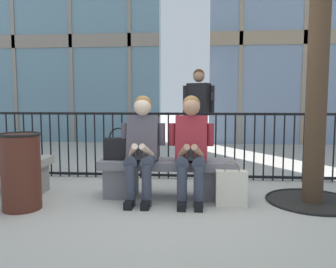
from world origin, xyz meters
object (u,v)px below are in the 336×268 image
(seated_person_companion, at_px, (191,145))
(shopping_bag, at_px, (231,188))
(trash_can, at_px, (21,170))
(handbag_on_bench, at_px, (119,148))
(bystander_at_railing, at_px, (199,109))
(stone_bench, at_px, (167,175))
(seated_person_with_phone, at_px, (142,144))

(seated_person_companion, distance_m, shopping_bag, 0.65)
(trash_can, bearing_deg, handbag_on_bench, 31.95)
(handbag_on_bench, relative_size, shopping_bag, 0.78)
(trash_can, bearing_deg, bystander_at_railing, 54.33)
(stone_bench, bearing_deg, bystander_at_railing, 79.53)
(shopping_bag, bearing_deg, seated_person_with_phone, 171.35)
(seated_person_with_phone, relative_size, shopping_bag, 2.46)
(seated_person_companion, bearing_deg, bystander_at_railing, 87.54)
(bystander_at_railing, bearing_deg, seated_person_companion, -92.46)
(stone_bench, height_order, seated_person_companion, seated_person_companion)
(stone_bench, distance_m, seated_person_companion, 0.49)
(stone_bench, xyz_separation_m, shopping_bag, (0.73, -0.28, -0.07))
(stone_bench, bearing_deg, trash_can, -158.73)
(seated_person_with_phone, xyz_separation_m, seated_person_companion, (0.57, 0.00, 0.00))
(handbag_on_bench, distance_m, bystander_at_railing, 2.29)
(stone_bench, relative_size, handbag_on_bench, 4.18)
(handbag_on_bench, bearing_deg, bystander_at_railing, 64.90)
(shopping_bag, relative_size, trash_can, 0.61)
(seated_person_with_phone, xyz_separation_m, trash_can, (-1.22, -0.46, -0.23))
(handbag_on_bench, height_order, trash_can, handbag_on_bench)
(bystander_at_railing, bearing_deg, seated_person_with_phone, -106.95)
(stone_bench, xyz_separation_m, bystander_at_railing, (0.38, 2.03, 0.73))
(bystander_at_railing, bearing_deg, shopping_bag, -81.28)
(handbag_on_bench, distance_m, trash_can, 1.10)
(handbag_on_bench, xyz_separation_m, shopping_bag, (1.31, -0.27, -0.38))
(seated_person_companion, relative_size, handbag_on_bench, 3.17)
(shopping_bag, bearing_deg, seated_person_companion, 161.01)
(seated_person_companion, bearing_deg, shopping_bag, -18.99)
(seated_person_with_phone, height_order, bystander_at_railing, bystander_at_railing)
(seated_person_with_phone, distance_m, shopping_bag, 1.12)
(seated_person_with_phone, distance_m, seated_person_companion, 0.57)
(handbag_on_bench, xyz_separation_m, trash_can, (-0.92, -0.57, -0.17))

